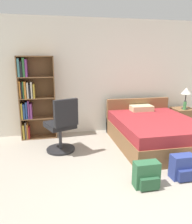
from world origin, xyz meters
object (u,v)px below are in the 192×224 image
Objects in this scene: bed at (154,131)px; backpack_green at (147,175)px; water_bottle at (185,105)px; nightstand at (182,119)px; table_lamp at (186,92)px; backpack_blue at (183,167)px; office_chair at (62,127)px; bookshelf at (32,98)px.

backpack_green is at bearing -119.20° from bed.
backpack_green is (-1.87, -2.04, -0.47)m from water_bottle.
bed is at bearing -146.74° from nightstand.
table_lamp is (1.13, 0.70, 0.66)m from bed.
bed reaches higher than backpack_blue.
nightstand is (1.12, 0.73, -0.02)m from bed.
backpack_green is at bearing -132.49° from water_bottle.
backpack_blue is (-1.30, -2.06, -0.10)m from nightstand.
office_chair is (-1.86, -0.02, 0.20)m from bed.
bed reaches higher than water_bottle.
bookshelf is 3.23m from backpack_blue.
water_bottle is at bearing -110.52° from nightstand.
backpack_green is at bearing -54.88° from bookshelf.
bookshelf is 3.56m from table_lamp.
office_chair is at bearing -167.71° from water_bottle.
office_chair is at bearing 142.08° from backpack_blue.
table_lamp is 1.43× the size of backpack_blue.
bed is 5.43× the size of backpack_green.
table_lamp is at bearing 54.63° from water_bottle.
nightstand is 2.48× the size of water_bottle.
office_chair is 4.79× the size of water_bottle.
bookshelf reaches higher than nightstand.
water_bottle is at bearing 29.85° from bed.
office_chair is 2.14m from backpack_blue.
nightstand is 0.39m from water_bottle.
bookshelf is at bearing 177.54° from nightstand.
bed is at bearing 60.80° from backpack_green.
water_bottle is (1.07, 0.62, 0.36)m from bed.
nightstand is 1.49× the size of backpack_green.
table_lamp is 0.32m from water_bottle.
bed is at bearing -150.15° from water_bottle.
table_lamp is at bearing 13.57° from office_chair.
water_bottle is 2.81m from backpack_green.
backpack_green is (-1.93, -2.12, -0.78)m from table_lamp.
backpack_green is (1.06, -1.40, -0.32)m from office_chair.
bed is 9.01× the size of water_bottle.
nightstand reaches higher than backpack_green.
table_lamp reaches higher than backpack_blue.
office_chair is at bearing -166.43° from table_lamp.
nightstand is at bearing 14.25° from office_chair.
table_lamp is 2.97m from backpack_green.
office_chair is (0.57, -0.91, -0.42)m from bookshelf.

